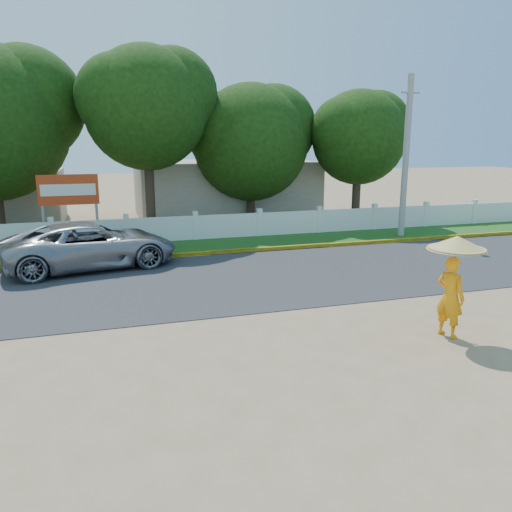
{
  "coord_description": "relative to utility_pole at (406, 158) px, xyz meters",
  "views": [
    {
      "loc": [
        -3.89,
        -10.64,
        4.38
      ],
      "look_at": [
        0.0,
        2.0,
        1.3
      ],
      "focal_mm": 35.0,
      "sensor_mm": 36.0,
      "label": 1
    }
  ],
  "objects": [
    {
      "name": "ground",
      "position": [
        -9.36,
        -9.32,
        -3.61
      ],
      "size": [
        120.0,
        120.0,
        0.0
      ],
      "primitive_type": "plane",
      "color": "#9E8460",
      "rests_on": "ground"
    },
    {
      "name": "road",
      "position": [
        -9.36,
        -4.82,
        -3.6
      ],
      "size": [
        60.0,
        7.0,
        0.02
      ],
      "primitive_type": "cube",
      "color": "#38383A",
      "rests_on": "ground"
    },
    {
      "name": "grass_verge",
      "position": [
        -9.36,
        0.43,
        -3.59
      ],
      "size": [
        60.0,
        3.5,
        0.03
      ],
      "primitive_type": "cube",
      "color": "#2D601E",
      "rests_on": "ground"
    },
    {
      "name": "curb",
      "position": [
        -9.36,
        -1.27,
        -3.53
      ],
      "size": [
        40.0,
        0.18,
        0.16
      ],
      "primitive_type": "cube",
      "color": "yellow",
      "rests_on": "ground"
    },
    {
      "name": "fence",
      "position": [
        -9.36,
        1.88,
        -3.06
      ],
      "size": [
        40.0,
        0.1,
        1.1
      ],
      "primitive_type": "cube",
      "color": "silver",
      "rests_on": "ground"
    },
    {
      "name": "building_near",
      "position": [
        -6.36,
        8.68,
        -2.01
      ],
      "size": [
        10.0,
        6.0,
        3.2
      ],
      "primitive_type": "cube",
      "color": "#B7AD99",
      "rests_on": "ground"
    },
    {
      "name": "utility_pole",
      "position": [
        0.0,
        0.0,
        0.0
      ],
      "size": [
        0.28,
        0.28,
        7.22
      ],
      "primitive_type": "cylinder",
      "color": "#959592",
      "rests_on": "ground"
    },
    {
      "name": "vehicle",
      "position": [
        -13.73,
        -2.02,
        -2.8
      ],
      "size": [
        6.26,
        3.8,
        1.62
      ],
      "primitive_type": "imported",
      "rotation": [
        0.0,
        0.0,
        1.77
      ],
      "color": "#919398",
      "rests_on": "ground"
    },
    {
      "name": "monk_with_parasol",
      "position": [
        -5.88,
        -11.0,
        -2.09
      ],
      "size": [
        1.28,
        1.28,
        2.33
      ],
      "color": "orange",
      "rests_on": "ground"
    },
    {
      "name": "billboard",
      "position": [
        -14.64,
        2.97,
        -1.47
      ],
      "size": [
        2.5,
        0.13,
        2.95
      ],
      "color": "gray",
      "rests_on": "ground"
    },
    {
      "name": "tree_row",
      "position": [
        -12.96,
        4.85,
        1.26
      ],
      "size": [
        29.01,
        7.53,
        8.61
      ],
      "color": "#473828",
      "rests_on": "ground"
    }
  ]
}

